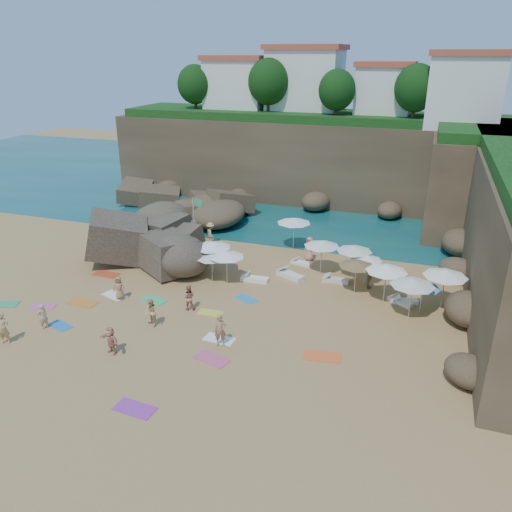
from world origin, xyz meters
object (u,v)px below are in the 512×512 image
(parasol_1, at_px, (294,220))
(person_stand_2, at_px, (211,233))
(lounger_0, at_px, (301,263))
(person_stand_0, at_px, (3,328))
(person_stand_3, at_px, (369,278))
(person_stand_5, at_px, (165,234))
(person_stand_1, at_px, (189,297))
(person_stand_6, at_px, (43,316))
(parasol_2, at_px, (354,248))
(rock_outcrop, at_px, (156,255))
(person_stand_4, at_px, (309,249))
(flag_pole, at_px, (196,220))
(parasol_0, at_px, (212,245))

(parasol_1, distance_m, person_stand_2, 6.76)
(lounger_0, relative_size, person_stand_0, 0.85)
(person_stand_2, height_order, person_stand_3, person_stand_2)
(person_stand_5, bearing_deg, parasol_1, 6.47)
(parasol_1, height_order, person_stand_2, parasol_1)
(parasol_1, distance_m, lounger_0, 3.97)
(person_stand_0, height_order, person_stand_2, person_stand_0)
(person_stand_3, bearing_deg, person_stand_2, 75.47)
(lounger_0, bearing_deg, person_stand_1, -103.42)
(person_stand_5, bearing_deg, person_stand_6, -99.35)
(person_stand_2, bearing_deg, parasol_1, -119.23)
(person_stand_1, relative_size, person_stand_3, 1.06)
(person_stand_5, relative_size, person_stand_6, 1.27)
(parasol_2, height_order, person_stand_6, parasol_2)
(rock_outcrop, relative_size, lounger_0, 5.49)
(parasol_1, height_order, person_stand_4, parasol_1)
(person_stand_4, distance_m, person_stand_5, 11.59)
(lounger_0, bearing_deg, person_stand_5, -167.09)
(flag_pole, height_order, parasol_1, flag_pole)
(person_stand_4, bearing_deg, person_stand_5, -152.10)
(person_stand_2, xyz_separation_m, person_stand_5, (-3.31, -1.43, 0.05))
(parasol_0, bearing_deg, person_stand_0, -119.96)
(parasol_1, relative_size, person_stand_3, 1.74)
(person_stand_3, xyz_separation_m, person_stand_4, (-4.77, 3.26, 0.17))
(flag_pole, height_order, person_stand_6, flag_pole)
(person_stand_0, relative_size, person_stand_5, 0.96)
(parasol_0, height_order, parasol_2, parasol_0)
(parasol_0, distance_m, parasol_1, 7.71)
(person_stand_0, xyz_separation_m, person_stand_2, (4.21, 17.14, -0.01))
(parasol_0, height_order, person_stand_5, parasol_0)
(rock_outcrop, relative_size, person_stand_6, 5.67)
(rock_outcrop, height_order, person_stand_3, rock_outcrop)
(parasol_1, bearing_deg, rock_outcrop, -152.53)
(rock_outcrop, distance_m, person_stand_2, 4.73)
(parasol_2, xyz_separation_m, person_stand_1, (-8.48, -7.88, -1.30))
(rock_outcrop, xyz_separation_m, parasol_1, (9.42, 4.90, 2.27))
(person_stand_0, bearing_deg, person_stand_2, 57.70)
(person_stand_6, bearing_deg, person_stand_1, 145.38)
(lounger_0, distance_m, person_stand_2, 8.15)
(person_stand_3, bearing_deg, person_stand_1, 126.37)
(person_stand_0, bearing_deg, person_stand_4, 34.08)
(person_stand_3, distance_m, person_stand_5, 16.56)
(person_stand_3, height_order, person_stand_6, person_stand_3)
(person_stand_3, bearing_deg, person_stand_4, 58.54)
(rock_outcrop, distance_m, parasol_1, 10.85)
(flag_pole, xyz_separation_m, person_stand_0, (-4.30, -14.39, -1.99))
(lounger_0, xyz_separation_m, person_stand_0, (-12.14, -15.41, 0.79))
(rock_outcrop, xyz_separation_m, lounger_0, (10.85, 1.89, 0.12))
(parasol_0, relative_size, parasol_1, 0.96)
(parasol_1, height_order, parasol_2, parasol_1)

